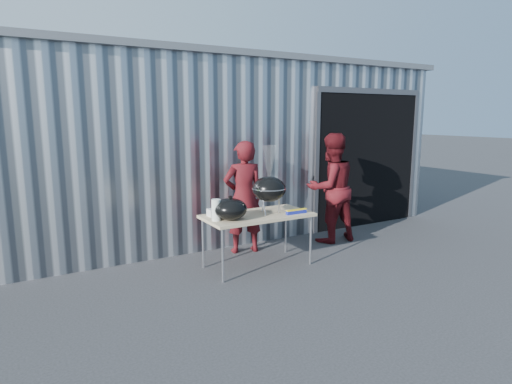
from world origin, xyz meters
TOP-DOWN VIEW (x-y plane):
  - ground at (0.00, 0.00)m, footprint 80.00×80.00m
  - building at (0.92, 4.59)m, footprint 8.20×6.20m
  - folding_table at (0.27, 0.70)m, footprint 1.50×0.75m
  - kettle_grill at (0.44, 0.66)m, footprint 0.48×0.48m
  - grill_lid at (-0.20, 0.60)m, footprint 0.44×0.44m
  - paper_towels at (-0.38, 0.65)m, footprint 0.12×0.12m
  - white_tub at (-0.28, 0.89)m, footprint 0.20×0.15m
  - foil_box at (0.75, 0.45)m, footprint 0.32×0.06m
  - person_cook at (0.42, 1.38)m, footprint 0.70×0.54m
  - person_bystander at (1.96, 1.16)m, footprint 0.93×0.74m

SIDE VIEW (x-z plane):
  - ground at x=0.00m, z-range 0.00..0.00m
  - folding_table at x=0.27m, z-range 0.33..1.08m
  - foil_box at x=0.75m, z-range 0.75..0.81m
  - white_tub at x=-0.28m, z-range 0.75..0.85m
  - person_cook at x=0.42m, z-range 0.00..1.73m
  - paper_towels at x=-0.38m, z-range 0.75..1.03m
  - grill_lid at x=-0.20m, z-range 0.74..1.05m
  - person_bystander at x=1.96m, z-range 0.00..1.82m
  - kettle_grill at x=0.44m, z-range 0.69..1.64m
  - building at x=0.92m, z-range -0.01..3.09m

